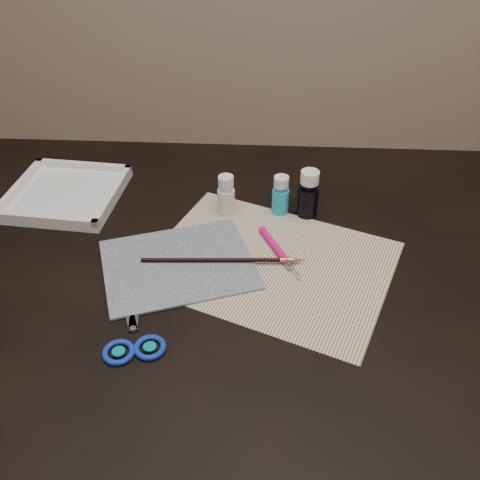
# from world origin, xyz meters

# --- Properties ---
(ground) EXTENTS (3.50, 3.50, 0.02)m
(ground) POSITION_xyz_m (0.00, 0.00, -0.01)
(ground) COLOR #422614
(ground) RESTS_ON ground
(table) EXTENTS (1.30, 0.90, 0.75)m
(table) POSITION_xyz_m (0.00, 0.00, 0.38)
(table) COLOR black
(table) RESTS_ON ground
(paper) EXTENTS (0.51, 0.46, 0.00)m
(paper) POSITION_xyz_m (0.05, -0.00, 0.75)
(paper) COLOR white
(paper) RESTS_ON table
(canvas) EXTENTS (0.32, 0.29, 0.00)m
(canvas) POSITION_xyz_m (-0.11, -0.02, 0.75)
(canvas) COLOR #101D31
(canvas) RESTS_ON paper
(paint_bottle_white) EXTENTS (0.04, 0.04, 0.09)m
(paint_bottle_white) POSITION_xyz_m (-0.04, 0.15, 0.79)
(paint_bottle_white) COLOR white
(paint_bottle_white) RESTS_ON table
(paint_bottle_cyan) EXTENTS (0.04, 0.04, 0.08)m
(paint_bottle_cyan) POSITION_xyz_m (0.07, 0.16, 0.79)
(paint_bottle_cyan) COLOR #1EABD0
(paint_bottle_cyan) RESTS_ON table
(paint_bottle_navy) EXTENTS (0.05, 0.05, 0.10)m
(paint_bottle_navy) POSITION_xyz_m (0.13, 0.16, 0.80)
(paint_bottle_navy) COLOR black
(paint_bottle_navy) RESTS_ON table
(paintbrush) EXTENTS (0.30, 0.03, 0.01)m
(paintbrush) POSITION_xyz_m (-0.03, -0.01, 0.76)
(paintbrush) COLOR black
(paintbrush) RESTS_ON canvas
(craft_knife) EXTENTS (0.08, 0.15, 0.01)m
(craft_knife) POSITION_xyz_m (0.07, 0.02, 0.76)
(craft_knife) COLOR #EA0E7A
(craft_knife) RESTS_ON paper
(scissors) EXTENTS (0.16, 0.21, 0.01)m
(scissors) POSITION_xyz_m (-0.17, -0.16, 0.76)
(scissors) COLOR silver
(scissors) RESTS_ON table
(palette_tray) EXTENTS (0.24, 0.24, 0.03)m
(palette_tray) POSITION_xyz_m (-0.38, 0.19, 0.76)
(palette_tray) COLOR white
(palette_tray) RESTS_ON table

